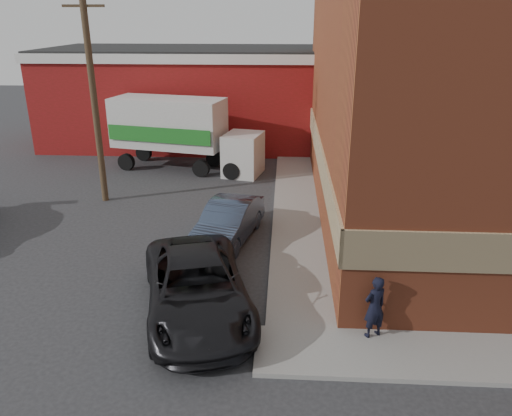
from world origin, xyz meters
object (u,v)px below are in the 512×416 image
(warehouse, at_px, (186,95))
(utility_pole, at_px, (93,87))
(man, at_px, (375,307))
(suv_a, at_px, (197,287))
(box_truck, at_px, (182,129))
(sedan, at_px, (228,222))
(brick_building, at_px, (510,92))

(warehouse, distance_m, utility_pole, 11.27)
(utility_pole, distance_m, man, 14.01)
(suv_a, bearing_deg, box_truck, 87.37)
(man, relative_size, sedan, 0.38)
(brick_building, distance_m, warehouse, 18.30)
(man, distance_m, suv_a, 4.51)
(brick_building, distance_m, man, 11.75)
(utility_pole, relative_size, box_truck, 1.20)
(warehouse, height_order, box_truck, warehouse)
(brick_building, relative_size, box_truck, 2.43)
(utility_pole, xyz_separation_m, sedan, (5.69, -3.73, -4.05))
(man, bearing_deg, box_truck, -89.56)
(sedan, relative_size, box_truck, 0.56)
(warehouse, bearing_deg, man, -67.70)
(utility_pole, height_order, sedan, utility_pole)
(suv_a, bearing_deg, warehouse, 86.06)
(brick_building, height_order, utility_pole, brick_building)
(man, bearing_deg, warehouse, -95.00)
(man, distance_m, box_truck, 15.86)
(utility_pole, height_order, man, utility_pole)
(brick_building, bearing_deg, box_truck, 160.68)
(utility_pole, height_order, suv_a, utility_pole)
(warehouse, relative_size, utility_pole, 1.81)
(utility_pole, distance_m, sedan, 7.92)
(warehouse, distance_m, man, 21.97)
(utility_pole, xyz_separation_m, man, (9.80, -9.25, -3.83))
(brick_building, bearing_deg, man, -123.81)
(man, height_order, box_truck, box_truck)
(brick_building, distance_m, suv_a, 14.05)
(man, bearing_deg, sedan, -80.60)
(utility_pole, height_order, box_truck, utility_pole)
(brick_building, xyz_separation_m, box_truck, (-13.55, 4.75, -2.63))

